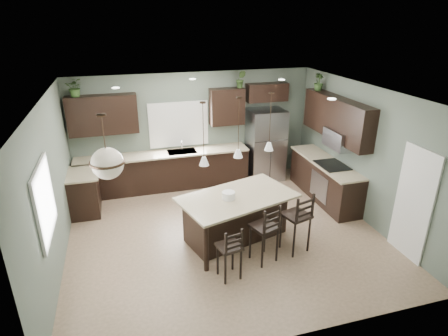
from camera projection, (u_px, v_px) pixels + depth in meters
ground at (225, 233)px, 7.52m from camera, size 6.00×6.00×0.00m
pantry_door at (413, 204)px, 6.51m from camera, size 0.04×0.82×2.04m
window_back at (179, 124)px, 9.25m from camera, size 1.35×0.02×1.00m
window_left at (44, 202)px, 5.46m from camera, size 0.02×1.10×1.00m
left_return_cabs at (85, 193)px, 8.17m from camera, size 0.60×0.90×0.90m
left_return_countertop at (82, 174)px, 7.99m from camera, size 0.66×0.96×0.04m
back_lower_cabs at (165, 171)px, 9.31m from camera, size 4.20×0.60×0.90m
back_countertop at (164, 154)px, 9.11m from camera, size 4.20×0.66×0.04m
sink_inset at (182, 152)px, 9.22m from camera, size 0.70×0.45×0.01m
faucet at (182, 146)px, 9.13m from camera, size 0.02×0.02×0.28m
back_upper_left at (103, 115)px, 8.52m from camera, size 1.55×0.34×0.90m
back_upper_right at (227, 107)px, 9.27m from camera, size 0.85×0.34×0.90m
fridge_header at (267, 92)px, 9.42m from camera, size 1.05×0.34×0.45m
right_lower_cabs at (324, 180)px, 8.81m from camera, size 0.60×2.35×0.90m
right_countertop at (326, 162)px, 8.62m from camera, size 0.66×2.35×0.04m
cooktop at (332, 165)px, 8.37m from camera, size 0.58×0.75×0.02m
wall_oven_front at (319, 187)px, 8.49m from camera, size 0.01×0.72×0.60m
right_upper_cabs at (337, 118)px, 8.27m from camera, size 0.34×2.35×0.90m
microwave at (339, 139)px, 8.16m from camera, size 0.40×0.75×0.40m
refrigerator at (266, 145)px, 9.72m from camera, size 0.90×0.74×1.85m
kitchen_island at (237, 218)px, 7.17m from camera, size 2.38×1.76×0.92m
serving_dish at (229, 195)px, 6.87m from camera, size 0.24×0.24×0.14m
bar_stool_left at (229, 252)px, 6.10m from camera, size 0.42×0.42×0.98m
bar_stool_center at (264, 233)px, 6.50m from camera, size 0.53×0.53×1.12m
bar_stool_right at (296, 222)px, 6.78m from camera, size 0.55×0.55×1.19m
pendant_left at (203, 134)px, 6.14m from camera, size 0.17×0.17×1.10m
pendant_center at (239, 128)px, 6.49m from camera, size 0.17×0.17×1.10m
pendant_right at (270, 122)px, 6.83m from camera, size 0.17×0.17×1.10m
chandelier at (105, 147)px, 5.39m from camera, size 0.52×0.52×0.99m
plant_back_left at (75, 87)px, 8.11m from camera, size 0.39×0.34×0.41m
plant_back_right at (241, 79)px, 9.07m from camera, size 0.29×0.26×0.43m
plant_right_wall at (319, 82)px, 8.78m from camera, size 0.24×0.24×0.39m
room_shell at (225, 154)px, 6.87m from camera, size 6.00×6.00×6.00m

